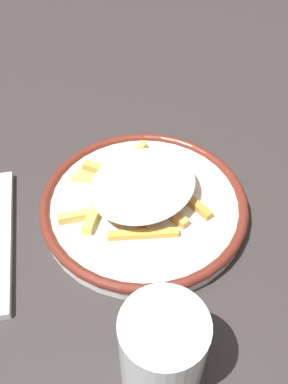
# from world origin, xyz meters

# --- Properties ---
(ground_plane) EXTENTS (2.60, 2.60, 0.00)m
(ground_plane) POSITION_xyz_m (0.00, 0.00, 0.00)
(ground_plane) COLOR #312B2B
(plate) EXTENTS (0.28, 0.28, 0.03)m
(plate) POSITION_xyz_m (0.00, 0.00, 0.01)
(plate) COLOR white
(plate) RESTS_ON ground_plane
(fries_heap) EXTENTS (0.21, 0.20, 0.04)m
(fries_heap) POSITION_xyz_m (0.01, -0.01, 0.04)
(fries_heap) COLOR gold
(fries_heap) RESTS_ON plate
(water_glass) EXTENTS (0.08, 0.08, 0.11)m
(water_glass) POSITION_xyz_m (0.02, 0.22, 0.05)
(water_glass) COLOR silver
(water_glass) RESTS_ON ground_plane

